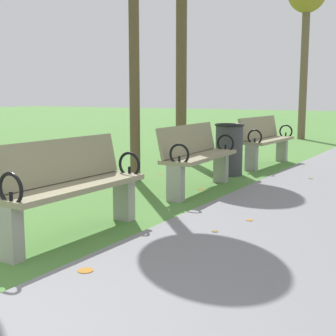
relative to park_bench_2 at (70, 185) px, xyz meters
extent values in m
cube|color=gray|center=(0.05, 0.00, -0.01)|extent=(0.47, 1.61, 0.05)
cube|color=gray|center=(-0.14, 0.00, 0.21)|extent=(0.15, 1.60, 0.40)
cube|color=#99968E|center=(0.04, -0.74, -0.26)|extent=(0.20, 0.12, 0.45)
cube|color=#99968E|center=(0.07, 0.74, -0.26)|extent=(0.20, 0.12, 0.45)
torus|color=black|center=(0.10, -0.76, 0.10)|extent=(0.27, 0.03, 0.27)
cylinder|color=black|center=(0.10, -0.76, 0.02)|extent=(0.03, 0.03, 0.12)
torus|color=black|center=(0.13, 0.76, 0.10)|extent=(0.27, 0.03, 0.27)
cylinder|color=black|center=(0.13, 0.76, 0.02)|extent=(0.03, 0.03, 0.12)
cube|color=gray|center=(0.05, 2.52, -0.01)|extent=(0.51, 1.62, 0.05)
cube|color=gray|center=(-0.14, 2.51, 0.21)|extent=(0.20, 1.60, 0.40)
cube|color=#99968E|center=(0.09, 1.78, -0.26)|extent=(0.21, 0.13, 0.45)
cube|color=#99968E|center=(0.02, 3.26, -0.26)|extent=(0.21, 0.13, 0.45)
torus|color=black|center=(0.15, 1.77, 0.10)|extent=(0.27, 0.04, 0.27)
cylinder|color=black|center=(0.15, 1.77, 0.02)|extent=(0.03, 0.03, 0.12)
torus|color=black|center=(0.08, 3.29, 0.10)|extent=(0.27, 0.04, 0.27)
cylinder|color=black|center=(0.08, 3.29, 0.02)|extent=(0.03, 0.03, 0.12)
cube|color=gray|center=(0.05, 5.27, -0.01)|extent=(0.52, 1.62, 0.05)
cube|color=gray|center=(-0.14, 5.28, 0.21)|extent=(0.20, 1.60, 0.40)
cube|color=#99968E|center=(0.02, 4.53, -0.26)|extent=(0.21, 0.13, 0.45)
cube|color=#99968E|center=(0.09, 6.01, -0.26)|extent=(0.21, 0.13, 0.45)
torus|color=black|center=(0.08, 4.50, 0.10)|extent=(0.27, 0.04, 0.27)
cylinder|color=black|center=(0.08, 4.50, 0.02)|extent=(0.03, 0.03, 0.12)
torus|color=black|center=(0.15, 6.02, 0.10)|extent=(0.27, 0.04, 0.27)
cylinder|color=black|center=(0.15, 6.02, 0.02)|extent=(0.03, 0.03, 0.12)
cylinder|color=brown|center=(-1.18, 2.75, 1.42)|extent=(0.16, 0.16, 3.80)
cylinder|color=brown|center=(-1.84, 5.35, 1.40)|extent=(0.22, 0.22, 3.77)
cylinder|color=brown|center=(-0.90, 11.00, 1.44)|extent=(0.22, 0.22, 3.85)
cylinder|color=#38383D|center=(-0.15, 3.94, -0.09)|extent=(0.44, 0.44, 0.80)
torus|color=black|center=(-0.15, 3.94, 0.33)|extent=(0.48, 0.48, 0.04)
cylinder|color=#AD6B23|center=(0.72, -0.64, -0.46)|extent=(0.16, 0.16, 0.00)
cylinder|color=#93511E|center=(-0.39, 1.37, -0.48)|extent=(0.13, 0.13, 0.00)
cylinder|color=#AD6B23|center=(1.24, 1.32, -0.46)|extent=(0.10, 0.10, 0.00)
cylinder|color=brown|center=(1.14, 4.15, -0.46)|extent=(0.08, 0.08, 0.00)
cylinder|color=brown|center=(-1.13, 3.39, -0.48)|extent=(0.12, 0.12, 0.00)
cylinder|color=brown|center=(1.10, 0.77, -0.46)|extent=(0.08, 0.08, 0.00)
cylinder|color=#93511E|center=(0.03, 2.61, -0.48)|extent=(0.14, 0.14, 0.00)
camera|label=1|loc=(2.96, -3.21, 0.82)|focal=50.95mm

